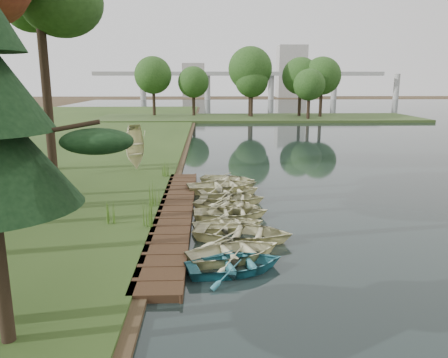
{
  "coord_description": "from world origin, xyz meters",
  "views": [
    {
      "loc": [
        -0.07,
        -19.16,
        6.15
      ],
      "look_at": [
        0.67,
        0.4,
        1.69
      ],
      "focal_mm": 35.0,
      "sensor_mm": 36.0,
      "label": 1
    }
  ],
  "objects_px": {
    "stored_rowboat": "(136,165)",
    "rowboat_2": "(243,231)",
    "rowboat_1": "(235,250)",
    "rowboat_0": "(235,262)",
    "boardwalk": "(175,214)"
  },
  "relations": [
    {
      "from": "rowboat_0",
      "to": "rowboat_1",
      "type": "height_order",
      "value": "rowboat_1"
    },
    {
      "from": "boardwalk",
      "to": "rowboat_1",
      "type": "height_order",
      "value": "rowboat_1"
    },
    {
      "from": "boardwalk",
      "to": "rowboat_2",
      "type": "relative_size",
      "value": 4.18
    },
    {
      "from": "boardwalk",
      "to": "stored_rowboat",
      "type": "height_order",
      "value": "stored_rowboat"
    },
    {
      "from": "rowboat_1",
      "to": "stored_rowboat",
      "type": "xyz_separation_m",
      "value": [
        -5.73,
        14.58,
        0.21
      ]
    },
    {
      "from": "rowboat_1",
      "to": "rowboat_0",
      "type": "bearing_deg",
      "value": 156.44
    },
    {
      "from": "rowboat_1",
      "to": "stored_rowboat",
      "type": "bearing_deg",
      "value": 0.66
    },
    {
      "from": "rowboat_2",
      "to": "stored_rowboat",
      "type": "height_order",
      "value": "stored_rowboat"
    },
    {
      "from": "stored_rowboat",
      "to": "rowboat_2",
      "type": "bearing_deg",
      "value": -110.0
    },
    {
      "from": "rowboat_1",
      "to": "rowboat_2",
      "type": "height_order",
      "value": "rowboat_2"
    },
    {
      "from": "rowboat_0",
      "to": "rowboat_2",
      "type": "bearing_deg",
      "value": -23.95
    },
    {
      "from": "rowboat_0",
      "to": "rowboat_2",
      "type": "xyz_separation_m",
      "value": [
        0.47,
        2.79,
        0.06
      ]
    },
    {
      "from": "boardwalk",
      "to": "rowboat_1",
      "type": "bearing_deg",
      "value": -63.92
    },
    {
      "from": "rowboat_1",
      "to": "rowboat_2",
      "type": "bearing_deg",
      "value": -34.01
    },
    {
      "from": "stored_rowboat",
      "to": "rowboat_0",
      "type": "bearing_deg",
      "value": -115.63
    }
  ]
}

